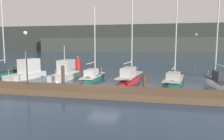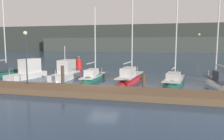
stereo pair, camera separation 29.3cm
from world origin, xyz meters
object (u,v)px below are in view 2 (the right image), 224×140
object	(u,v)px
sailboat_berth_5	(94,79)
dock_lamppost	(26,49)
sailboat_berth_2	(2,75)
motorboat_berth_4	(65,75)
sailboat_berth_6	(130,79)
sailboat_berth_8	(217,85)
motorboat_berth_3	(27,74)
channel_buoy	(79,64)
sailboat_berth_7	(174,82)

from	to	relation	value
sailboat_berth_5	dock_lamppost	distance (m)	7.60
sailboat_berth_2	sailboat_berth_5	distance (m)	11.19
sailboat_berth_2	motorboat_berth_4	xyz separation A→B (m)	(7.96, 0.01, 0.22)
sailboat_berth_6	sailboat_berth_8	world-z (taller)	sailboat_berth_6
sailboat_berth_8	motorboat_berth_3	bearing A→B (deg)	179.47
sailboat_berth_6	dock_lamppost	bearing A→B (deg)	-143.25
sailboat_berth_2	sailboat_berth_6	distance (m)	14.99
sailboat_berth_6	dock_lamppost	distance (m)	10.13
sailboat_berth_2	sailboat_berth_8	bearing A→B (deg)	-1.93
sailboat_berth_8	channel_buoy	world-z (taller)	sailboat_berth_8
sailboat_berth_2	sailboat_berth_7	xyz separation A→B (m)	(19.24, -0.29, -0.03)
motorboat_berth_3	sailboat_berth_8	size ratio (longest dim) A/B	0.65
sailboat_berth_2	motorboat_berth_4	world-z (taller)	sailboat_berth_2
sailboat_berth_8	dock_lamppost	size ratio (longest dim) A/B	1.98
motorboat_berth_3	motorboat_berth_4	distance (m)	4.25
sailboat_berth_2	sailboat_berth_5	size ratio (longest dim) A/B	1.31
sailboat_berth_6	dock_lamppost	size ratio (longest dim) A/B	2.04
motorboat_berth_4	sailboat_berth_7	size ratio (longest dim) A/B	0.53
motorboat_berth_4	channel_buoy	bearing A→B (deg)	104.21
sailboat_berth_2	sailboat_berth_7	distance (m)	19.24
sailboat_berth_2	sailboat_berth_8	world-z (taller)	sailboat_berth_2
motorboat_berth_3	sailboat_berth_6	xyz separation A→B (m)	(11.23, 0.64, -0.22)
motorboat_berth_3	dock_lamppost	world-z (taller)	dock_lamppost
sailboat_berth_6	dock_lamppost	world-z (taller)	sailboat_berth_6
sailboat_berth_2	channel_buoy	bearing A→B (deg)	63.37
sailboat_berth_5	sailboat_berth_7	xyz separation A→B (m)	(8.05, -0.24, 0.01)
motorboat_berth_3	sailboat_berth_5	bearing A→B (deg)	4.23
sailboat_berth_6	sailboat_berth_8	xyz separation A→B (m)	(7.87, -0.81, -0.04)
sailboat_berth_6	sailboat_berth_7	xyz separation A→B (m)	(4.25, -0.33, -0.07)
sailboat_berth_2	dock_lamppost	xyz separation A→B (m)	(7.27, -5.72, 3.17)
sailboat_berth_2	motorboat_berth_3	size ratio (longest dim) A/B	1.94
sailboat_berth_2	motorboat_berth_3	distance (m)	3.81
motorboat_berth_4	dock_lamppost	bearing A→B (deg)	-96.82
sailboat_berth_2	sailboat_berth_6	xyz separation A→B (m)	(14.99, 0.04, 0.04)
sailboat_berth_8	channel_buoy	bearing A→B (deg)	147.22
motorboat_berth_4	channel_buoy	xyz separation A→B (m)	(-2.67, 10.54, 0.31)
sailboat_berth_2	motorboat_berth_3	bearing A→B (deg)	-9.00
sailboat_berth_5	motorboat_berth_3	bearing A→B (deg)	-175.77
sailboat_berth_7	sailboat_berth_8	size ratio (longest dim) A/B	1.17
sailboat_berth_7	channel_buoy	distance (m)	17.67
sailboat_berth_7	sailboat_berth_5	bearing A→B (deg)	178.26
sailboat_berth_2	dock_lamppost	size ratio (longest dim) A/B	2.49
motorboat_berth_4	sailboat_berth_8	xyz separation A→B (m)	(14.91, -0.78, -0.22)
sailboat_berth_5	dock_lamppost	xyz separation A→B (m)	(-3.91, -5.67, 3.20)
dock_lamppost	sailboat_berth_6	bearing A→B (deg)	36.75
motorboat_berth_3	channel_buoy	xyz separation A→B (m)	(1.53, 11.14, 0.26)
sailboat_berth_2	dock_lamppost	distance (m)	9.78
sailboat_berth_6	channel_buoy	xyz separation A→B (m)	(-9.70, 10.50, 0.49)
motorboat_berth_3	sailboat_berth_5	size ratio (longest dim) A/B	0.67
motorboat_berth_3	dock_lamppost	bearing A→B (deg)	-55.53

